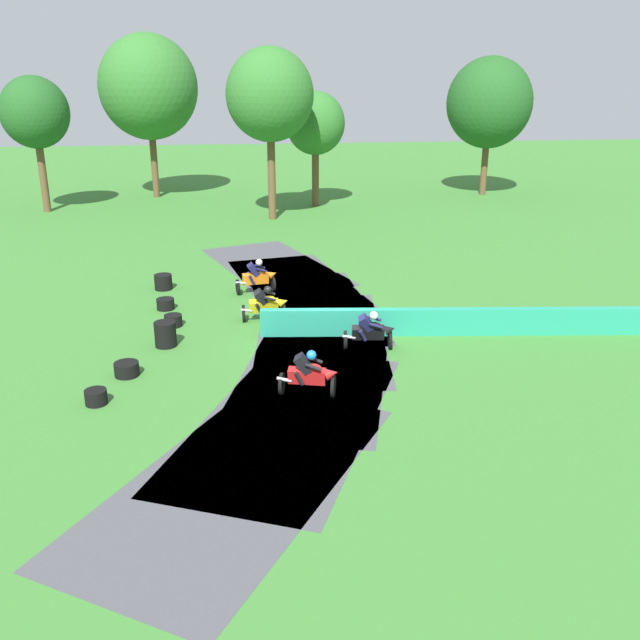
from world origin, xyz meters
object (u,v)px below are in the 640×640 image
at_px(motorcycle_trailing_yellow, 266,304).
at_px(tire_stack_mid_b, 165,334).
at_px(tire_stack_extra_a, 165,304).
at_px(tire_stack_extra_b, 163,282).
at_px(motorcycle_chase_black, 371,331).
at_px(tire_stack_mid_a, 127,369).
at_px(tire_stack_near, 96,397).
at_px(motorcycle_fourth_orange, 257,277).
at_px(tire_stack_far, 173,320).
at_px(motorcycle_lead_red, 310,374).

distance_m(motorcycle_trailing_yellow, tire_stack_mid_b, 3.79).
distance_m(tire_stack_extra_a, tire_stack_extra_b, 2.50).
distance_m(motorcycle_chase_black, tire_stack_mid_a, 7.39).
distance_m(tire_stack_near, tire_stack_extra_b, 10.06).
bearing_deg(tire_stack_extra_a, tire_stack_near, -98.37).
relative_size(tire_stack_near, tire_stack_extra_a, 0.91).
distance_m(tire_stack_near, tire_stack_mid_a, 1.83).
xyz_separation_m(tire_stack_near, tire_stack_mid_a, (0.54, 1.75, -0.00)).
height_order(motorcycle_trailing_yellow, motorcycle_fourth_orange, motorcycle_fourth_orange).
relative_size(motorcycle_chase_black, tire_stack_extra_b, 2.44).
height_order(tire_stack_extra_a, tire_stack_extra_b, tire_stack_extra_b).
xyz_separation_m(tire_stack_near, tire_stack_far, (1.54, 5.73, -0.00)).
xyz_separation_m(tire_stack_near, tire_stack_mid_b, (1.45, 3.92, 0.20)).
xyz_separation_m(motorcycle_fourth_orange, tire_stack_extra_a, (-3.40, -1.55, -0.46)).
bearing_deg(motorcycle_lead_red, motorcycle_chase_black, 54.15).
bearing_deg(tire_stack_mid_a, tire_stack_extra_a, 84.40).
height_order(motorcycle_trailing_yellow, tire_stack_mid_b, motorcycle_trailing_yellow).
bearing_deg(tire_stack_near, tire_stack_extra_b, 85.39).
height_order(motorcycle_chase_black, motorcycle_trailing_yellow, motorcycle_trailing_yellow).
height_order(motorcycle_lead_red, tire_stack_mid_a, motorcycle_lead_red).
distance_m(tire_stack_mid_a, tire_stack_extra_a, 5.83).
distance_m(motorcycle_chase_black, tire_stack_extra_a, 8.20).
relative_size(motorcycle_fourth_orange, tire_stack_extra_b, 2.43).
distance_m(motorcycle_trailing_yellow, tire_stack_near, 7.52).
distance_m(motorcycle_lead_red, tire_stack_mid_a, 5.45).
distance_m(tire_stack_far, tire_stack_extra_a, 1.87).
bearing_deg(tire_stack_far, tire_stack_near, -105.00).
xyz_separation_m(motorcycle_lead_red, motorcycle_fourth_orange, (-1.11, 9.29, 0.01)).
bearing_deg(motorcycle_chase_black, tire_stack_near, -159.86).
relative_size(tire_stack_far, tire_stack_extra_a, 0.94).
relative_size(tire_stack_mid_a, tire_stack_far, 1.17).
height_order(motorcycle_chase_black, tire_stack_far, motorcycle_chase_black).
bearing_deg(motorcycle_chase_black, tire_stack_extra_a, 145.14).
height_order(motorcycle_lead_red, motorcycle_chase_black, motorcycle_lead_red).
bearing_deg(tire_stack_far, tire_stack_mid_a, -103.99).
xyz_separation_m(motorcycle_trailing_yellow, tire_stack_near, (-4.71, -5.85, -0.43)).
height_order(tire_stack_near, tire_stack_mid_a, same).
height_order(motorcycle_trailing_yellow, tire_stack_far, motorcycle_trailing_yellow).
xyz_separation_m(tire_stack_extra_a, tire_stack_extra_b, (-0.30, 2.48, 0.10)).
bearing_deg(motorcycle_trailing_yellow, motorcycle_chase_black, -43.61).
xyz_separation_m(motorcycle_fourth_orange, tire_stack_mid_b, (-3.06, -5.19, -0.26)).
xyz_separation_m(motorcycle_chase_black, motorcycle_fourth_orange, (-3.32, 6.23, 0.03)).
height_order(motorcycle_chase_black, tire_stack_extra_b, motorcycle_chase_black).
relative_size(motorcycle_chase_black, tire_stack_mid_a, 2.41).
bearing_deg(motorcycle_fourth_orange, motorcycle_chase_black, -61.99).
bearing_deg(tire_stack_far, tire_stack_mid_b, -92.64).
bearing_deg(tire_stack_far, motorcycle_trailing_yellow, 2.09).
bearing_deg(motorcycle_fourth_orange, tire_stack_mid_a, -118.37).
xyz_separation_m(tire_stack_mid_b, tire_stack_far, (0.08, 1.81, -0.20)).
bearing_deg(tire_stack_near, motorcycle_chase_black, 20.14).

